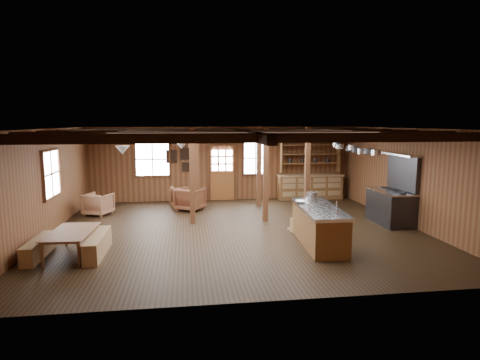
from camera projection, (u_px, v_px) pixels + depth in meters
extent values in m
cube|color=black|center=(237.00, 230.00, 11.11)|extent=(10.00, 9.00, 0.02)
cube|color=black|center=(237.00, 128.00, 10.71)|extent=(10.00, 9.00, 0.02)
cube|color=#582E19|center=(43.00, 184.00, 10.24)|extent=(0.02, 9.00, 2.80)
cube|color=#582E19|center=(409.00, 177.00, 11.58)|extent=(0.02, 9.00, 2.80)
cube|color=#582E19|center=(222.00, 164.00, 15.33)|extent=(10.00, 0.02, 2.80)
cube|color=#582E19|center=(273.00, 220.00, 6.49)|extent=(10.00, 0.02, 2.80)
cube|color=black|center=(262.00, 138.00, 7.30)|extent=(9.80, 0.12, 0.18)
cube|color=black|center=(249.00, 135.00, 8.77)|extent=(9.80, 0.12, 0.18)
cube|color=black|center=(240.00, 134.00, 10.24)|extent=(9.80, 0.12, 0.18)
cube|color=black|center=(233.00, 132.00, 11.71)|extent=(9.80, 0.12, 0.18)
cube|color=black|center=(227.00, 131.00, 13.18)|extent=(9.80, 0.12, 0.18)
cube|color=black|center=(224.00, 130.00, 14.46)|extent=(9.80, 0.12, 0.18)
cube|color=black|center=(237.00, 133.00, 10.73)|extent=(0.18, 8.82, 0.18)
cube|color=#462314|center=(192.00, 176.00, 11.73)|extent=(0.15, 0.15, 2.80)
cube|color=#462314|center=(197.00, 168.00, 13.92)|extent=(0.15, 0.15, 2.80)
cube|color=#462314|center=(266.00, 175.00, 12.03)|extent=(0.15, 0.15, 2.80)
cube|color=#462314|center=(259.00, 167.00, 14.21)|extent=(0.15, 0.15, 2.80)
cube|color=#462314|center=(307.00, 170.00, 13.22)|extent=(0.15, 0.15, 2.80)
cube|color=brown|center=(222.00, 186.00, 15.40)|extent=(0.90, 0.06, 1.10)
cube|color=#462314|center=(210.00, 173.00, 15.26)|extent=(0.06, 0.08, 2.10)
cube|color=#462314|center=(235.00, 173.00, 15.39)|extent=(0.06, 0.08, 2.10)
cube|color=#462314|center=(222.00, 145.00, 15.17)|extent=(1.02, 0.08, 0.06)
cube|color=white|center=(222.00, 160.00, 15.25)|extent=(0.84, 0.02, 0.90)
cube|color=white|center=(153.00, 159.00, 14.91)|extent=(1.20, 0.02, 1.20)
cube|color=#462314|center=(153.00, 159.00, 14.91)|extent=(1.32, 0.06, 1.32)
cube|color=white|center=(256.00, 158.00, 15.43)|extent=(0.90, 0.02, 1.20)
cube|color=#462314|center=(256.00, 158.00, 15.43)|extent=(1.02, 0.06, 1.32)
cube|color=white|center=(51.00, 174.00, 10.71)|extent=(0.02, 1.20, 1.20)
cube|color=#462314|center=(51.00, 174.00, 10.71)|extent=(0.14, 1.24, 1.32)
cube|color=beige|center=(188.00, 154.00, 15.05)|extent=(0.50, 0.03, 0.40)
cube|color=black|center=(188.00, 154.00, 15.04)|extent=(0.55, 0.02, 0.45)
cube|color=beige|center=(171.00, 156.00, 14.99)|extent=(0.35, 0.03, 0.45)
cube|color=black|center=(171.00, 156.00, 14.98)|extent=(0.40, 0.02, 0.50)
cube|color=beige|center=(188.00, 167.00, 15.13)|extent=(0.40, 0.03, 0.30)
cube|color=black|center=(188.00, 167.00, 15.12)|extent=(0.45, 0.02, 0.35)
cube|color=brown|center=(310.00, 187.00, 15.62)|extent=(2.50, 0.55, 0.90)
cube|color=olive|center=(310.00, 175.00, 15.53)|extent=(2.55, 0.60, 0.06)
cube|color=brown|center=(310.00, 163.00, 15.54)|extent=(2.30, 0.35, 0.04)
cube|color=brown|center=(310.00, 154.00, 15.49)|extent=(2.30, 0.35, 0.04)
cube|color=brown|center=(310.00, 145.00, 15.44)|extent=(2.30, 0.35, 0.04)
cube|color=brown|center=(281.00, 154.00, 15.33)|extent=(0.04, 0.35, 1.40)
cube|color=brown|center=(339.00, 154.00, 15.64)|extent=(0.04, 0.35, 1.40)
cylinder|color=#2C2C2E|center=(122.00, 138.00, 10.34)|extent=(0.02, 0.02, 0.45)
cone|color=silver|center=(122.00, 150.00, 10.39)|extent=(0.36, 0.36, 0.22)
cylinder|color=#2C2C2E|center=(181.00, 135.00, 12.50)|extent=(0.02, 0.02, 0.45)
cone|color=silver|center=(181.00, 145.00, 12.55)|extent=(0.36, 0.36, 0.22)
cylinder|color=#2C2C2E|center=(352.00, 137.00, 11.49)|extent=(0.04, 3.00, 0.04)
cylinder|color=#2C2C2E|center=(377.00, 144.00, 10.20)|extent=(0.01, 0.01, 0.28)
cylinder|color=silver|center=(376.00, 152.00, 10.23)|extent=(0.24, 0.24, 0.14)
cylinder|color=#2C2C2E|center=(370.00, 143.00, 10.53)|extent=(0.01, 0.01, 0.27)
cylinder|color=#2C2C2E|center=(369.00, 151.00, 10.56)|extent=(0.28, 0.28, 0.14)
cylinder|color=#2C2C2E|center=(361.00, 143.00, 10.85)|extent=(0.01, 0.01, 0.29)
cylinder|color=silver|center=(361.00, 151.00, 10.88)|extent=(0.19, 0.19, 0.14)
cylinder|color=#2C2C2E|center=(356.00, 142.00, 11.18)|extent=(0.01, 0.01, 0.28)
cylinder|color=#2C2C2E|center=(355.00, 150.00, 11.21)|extent=(0.18, 0.18, 0.14)
cylinder|color=#2C2C2E|center=(353.00, 141.00, 11.52)|extent=(0.01, 0.01, 0.23)
cylinder|color=silver|center=(353.00, 147.00, 11.54)|extent=(0.26, 0.26, 0.14)
cylinder|color=#2C2C2E|center=(350.00, 141.00, 11.86)|extent=(0.01, 0.01, 0.29)
cylinder|color=#2C2C2E|center=(350.00, 149.00, 11.89)|extent=(0.21, 0.21, 0.14)
cylinder|color=#2C2C2E|center=(340.00, 140.00, 12.16)|extent=(0.01, 0.01, 0.25)
cylinder|color=silver|center=(340.00, 147.00, 12.19)|extent=(0.24, 0.24, 0.14)
cylinder|color=#2C2C2E|center=(338.00, 139.00, 12.50)|extent=(0.01, 0.01, 0.18)
cylinder|color=#2C2C2E|center=(338.00, 144.00, 12.52)|extent=(0.18, 0.18, 0.14)
cylinder|color=#2C2C2E|center=(337.00, 139.00, 12.85)|extent=(0.01, 0.01, 0.23)
cylinder|color=silver|center=(337.00, 145.00, 12.87)|extent=(0.24, 0.24, 0.14)
cube|color=brown|center=(319.00, 227.00, 9.74)|extent=(0.95, 2.44, 0.86)
cube|color=silver|center=(319.00, 209.00, 9.67)|extent=(1.03, 2.55, 0.08)
cylinder|color=#2C2C2E|center=(328.00, 214.00, 9.08)|extent=(0.44, 0.44, 0.06)
cylinder|color=silver|center=(337.00, 207.00, 9.09)|extent=(0.03, 0.03, 0.30)
cube|color=olive|center=(299.00, 225.00, 10.90)|extent=(0.52, 0.45, 0.39)
cube|color=#2C2C2E|center=(391.00, 208.00, 11.81)|extent=(0.84, 1.57, 0.94)
cube|color=silver|center=(392.00, 191.00, 11.74)|extent=(0.86, 1.59, 0.04)
cube|color=#2C2C2E|center=(403.00, 172.00, 11.71)|extent=(0.12, 1.57, 1.05)
cube|color=silver|center=(400.00, 154.00, 11.62)|extent=(0.40, 1.67, 0.05)
imported|color=brown|center=(73.00, 243.00, 8.94)|extent=(0.97, 1.65, 0.57)
cube|color=olive|center=(38.00, 248.00, 8.85)|extent=(0.28, 1.49, 0.41)
cube|color=olive|center=(98.00, 245.00, 9.02)|extent=(0.31, 1.67, 0.46)
imported|color=brown|center=(181.00, 196.00, 14.36)|extent=(0.80, 0.82, 0.70)
imported|color=brown|center=(190.00, 199.00, 13.58)|extent=(1.14, 1.15, 0.77)
imported|color=#8E5D40|center=(98.00, 204.00, 12.89)|extent=(1.00, 1.01, 0.71)
cylinder|color=silver|center=(311.00, 196.00, 10.65)|extent=(0.32, 0.32, 0.19)
imported|color=silver|center=(301.00, 202.00, 10.10)|extent=(0.33, 0.33, 0.07)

